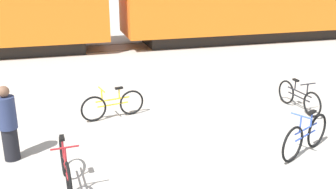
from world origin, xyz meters
TOP-DOWN VIEW (x-y plane):
  - ground_plane at (0.00, 0.00)m, footprint 80.00×80.00m
  - rail_near at (0.00, 10.33)m, footprint 38.70×0.07m
  - rail_far at (0.00, 11.76)m, footprint 38.70×0.07m
  - bicycle_black at (3.47, 1.73)m, footprint 0.46×1.74m
  - bicycle_maroon at (-2.68, -0.55)m, footprint 0.46×1.83m
  - bicycle_blue at (2.10, -0.55)m, footprint 1.57×0.82m
  - bicycle_yellow at (-1.40, 2.52)m, footprint 1.65×0.47m
  - person_in_navy at (-3.70, 0.88)m, footprint 0.36×0.36m

SIDE VIEW (x-z plane):
  - ground_plane at x=0.00m, z-range 0.00..0.00m
  - rail_near at x=0.00m, z-range 0.00..0.01m
  - rail_far at x=0.00m, z-range 0.00..0.01m
  - bicycle_yellow at x=-1.40m, z-range -0.06..0.76m
  - bicycle_black at x=3.47m, z-range -0.06..0.76m
  - bicycle_blue at x=2.10m, z-range -0.07..0.87m
  - bicycle_maroon at x=-2.68m, z-range -0.07..0.88m
  - person_in_navy at x=-3.70m, z-range -0.01..1.54m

